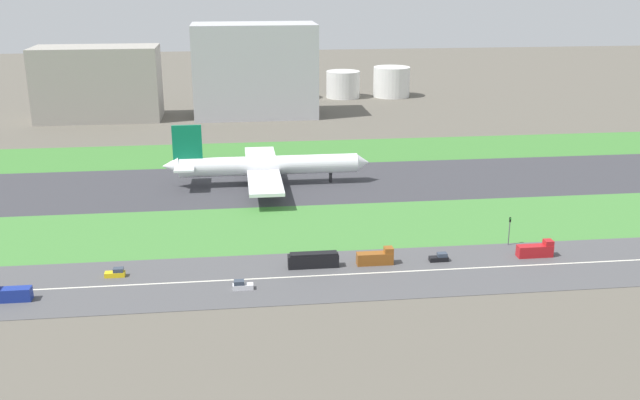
# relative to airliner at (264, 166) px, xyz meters

# --- Properties ---
(ground_plane) EXTENTS (800.00, 800.00, 0.00)m
(ground_plane) POSITION_rel_airliner_xyz_m (21.24, -0.00, -6.23)
(ground_plane) COLOR #5B564C
(runway) EXTENTS (280.00, 46.00, 0.10)m
(runway) POSITION_rel_airliner_xyz_m (21.24, -0.00, -6.18)
(runway) COLOR #38383D
(runway) RESTS_ON ground_plane
(grass_median_north) EXTENTS (280.00, 36.00, 0.10)m
(grass_median_north) POSITION_rel_airliner_xyz_m (21.24, 41.00, -6.18)
(grass_median_north) COLOR #3D7A33
(grass_median_north) RESTS_ON ground_plane
(grass_median_south) EXTENTS (280.00, 36.00, 0.10)m
(grass_median_south) POSITION_rel_airliner_xyz_m (21.24, -41.00, -6.18)
(grass_median_south) COLOR #427F38
(grass_median_south) RESTS_ON ground_plane
(highway) EXTENTS (280.00, 28.00, 0.10)m
(highway) POSITION_rel_airliner_xyz_m (21.24, -73.00, -6.18)
(highway) COLOR #4C4C4F
(highway) RESTS_ON ground_plane
(highway_centerline) EXTENTS (266.00, 0.50, 0.01)m
(highway_centerline) POSITION_rel_airliner_xyz_m (21.24, -73.00, -6.13)
(highway_centerline) COLOR silver
(highway_centerline) RESTS_ON highway
(airliner) EXTENTS (65.00, 56.00, 19.70)m
(airliner) POSITION_rel_airliner_xyz_m (0.00, 0.00, 0.00)
(airliner) COLOR white
(airliner) RESTS_ON runway
(truck_0) EXTENTS (8.40, 2.50, 4.00)m
(truck_0) POSITION_rel_airliner_xyz_m (61.13, -68.00, -4.56)
(truck_0) COLOR #B2191E
(truck_0) RESTS_ON highway
(car_5) EXTENTS (4.40, 1.80, 2.00)m
(car_5) POSITION_rel_airliner_xyz_m (-8.40, -78.00, -5.31)
(car_5) COLOR silver
(car_5) RESTS_ON highway
(bus_1) EXTENTS (11.60, 2.50, 3.50)m
(bus_1) POSITION_rel_airliner_xyz_m (8.03, -68.00, -4.41)
(bus_1) COLOR black
(bus_1) RESTS_ON highway
(truck_2) EXTENTS (8.40, 2.50, 4.00)m
(truck_2) POSITION_rel_airliner_xyz_m (-55.94, -78.00, -4.56)
(truck_2) COLOR navy
(truck_2) RESTS_ON highway
(car_1) EXTENTS (4.40, 1.80, 2.00)m
(car_1) POSITION_rel_airliner_xyz_m (-36.03, -68.00, -5.31)
(car_1) COLOR yellow
(car_1) RESTS_ON highway
(truck_1) EXTENTS (8.40, 2.50, 4.00)m
(truck_1) POSITION_rel_airliner_xyz_m (22.60, -68.00, -4.56)
(truck_1) COLOR brown
(truck_1) RESTS_ON highway
(car_6) EXTENTS (4.40, 1.80, 2.00)m
(car_6) POSITION_rel_airliner_xyz_m (37.71, -68.00, -5.31)
(car_6) COLOR black
(car_6) RESTS_ON highway
(traffic_light) EXTENTS (0.36, 0.50, 7.20)m
(traffic_light) POSITION_rel_airliner_xyz_m (57.47, -60.01, -1.94)
(traffic_light) COLOR #4C4C51
(traffic_light) RESTS_ON highway
(terminal_building) EXTENTS (54.53, 25.01, 32.67)m
(terminal_building) POSITION_rel_airliner_xyz_m (-68.76, 114.00, 10.10)
(terminal_building) COLOR #9E998E
(terminal_building) RESTS_ON ground_plane
(hangar_building) EXTENTS (55.92, 28.24, 42.07)m
(hangar_building) POSITION_rel_airliner_xyz_m (1.71, 114.00, 14.80)
(hangar_building) COLOR #B2B2B7
(hangar_building) RESTS_ON ground_plane
(fuel_tank_west) EXTENTS (18.06, 18.06, 15.64)m
(fuel_tank_west) POSITION_rel_airliner_xyz_m (20.40, 159.00, 1.59)
(fuel_tank_west) COLOR silver
(fuel_tank_west) RESTS_ON ground_plane
(fuel_tank_centre) EXTENTS (17.69, 17.69, 13.96)m
(fuel_tank_centre) POSITION_rel_airliner_xyz_m (49.55, 159.00, 0.75)
(fuel_tank_centre) COLOR silver
(fuel_tank_centre) RESTS_ON ground_plane
(fuel_tank_east) EXTENTS (19.40, 19.40, 15.76)m
(fuel_tank_east) POSITION_rel_airliner_xyz_m (75.82, 159.00, 1.65)
(fuel_tank_east) COLOR silver
(fuel_tank_east) RESTS_ON ground_plane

